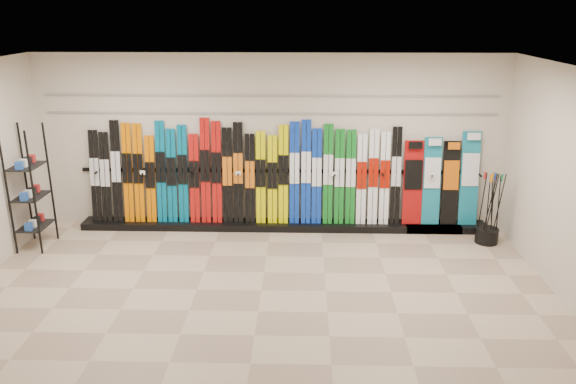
{
  "coord_description": "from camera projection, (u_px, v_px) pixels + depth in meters",
  "views": [
    {
      "loc": [
        0.55,
        -6.88,
        3.7
      ],
      "look_at": [
        0.34,
        1.0,
        1.1
      ],
      "focal_mm": 35.0,
      "sensor_mm": 36.0,
      "label": 1
    }
  ],
  "objects": [
    {
      "name": "floor",
      "position": [
        261.0,
        290.0,
        7.71
      ],
      "size": [
        8.0,
        8.0,
        0.0
      ],
      "primitive_type": "plane",
      "color": "gray",
      "rests_on": "ground"
    },
    {
      "name": "pole_bin",
      "position": [
        487.0,
        235.0,
        9.24
      ],
      "size": [
        0.37,
        0.37,
        0.25
      ],
      "primitive_type": "cylinder",
      "color": "black",
      "rests_on": "floor"
    },
    {
      "name": "skis",
      "position": [
        244.0,
        175.0,
        9.65
      ],
      "size": [
        5.37,
        0.26,
        1.81
      ],
      "color": "black",
      "rests_on": "ski_rack_base"
    },
    {
      "name": "ski_rack_base",
      "position": [
        283.0,
        225.0,
        9.85
      ],
      "size": [
        8.0,
        0.4,
        0.12
      ],
      "primitive_type": "cube",
      "color": "black",
      "rests_on": "floor"
    },
    {
      "name": "ski_poles",
      "position": [
        491.0,
        208.0,
        9.06
      ],
      "size": [
        0.34,
        0.25,
        1.18
      ],
      "color": "black",
      "rests_on": "pole_bin"
    },
    {
      "name": "slatwall_rail_0",
      "position": [
        270.0,
        114.0,
        9.44
      ],
      "size": [
        7.6,
        0.02,
        0.03
      ],
      "primitive_type": "cube",
      "color": "gray",
      "rests_on": "back_wall"
    },
    {
      "name": "accessory_rack",
      "position": [
        30.0,
        188.0,
        8.85
      ],
      "size": [
        0.4,
        0.6,
        1.98
      ],
      "primitive_type": "cube",
      "color": "black",
      "rests_on": "floor"
    },
    {
      "name": "slatwall_rail_1",
      "position": [
        270.0,
        96.0,
        9.34
      ],
      "size": [
        7.6,
        0.02,
        0.03
      ],
      "primitive_type": "cube",
      "color": "gray",
      "rests_on": "back_wall"
    },
    {
      "name": "back_wall",
      "position": [
        270.0,
        142.0,
        9.61
      ],
      "size": [
        8.0,
        0.0,
        8.0
      ],
      "primitive_type": "plane",
      "rotation": [
        1.57,
        0.0,
        0.0
      ],
      "color": "beige",
      "rests_on": "floor"
    },
    {
      "name": "snowboards",
      "position": [
        441.0,
        181.0,
        9.6
      ],
      "size": [
        1.28,
        0.25,
        1.6
      ],
      "color": "#990C0C",
      "rests_on": "ski_rack_base"
    },
    {
      "name": "ceiling",
      "position": [
        258.0,
        68.0,
        6.77
      ],
      "size": [
        8.0,
        8.0,
        0.0
      ],
      "primitive_type": "plane",
      "rotation": [
        3.14,
        0.0,
        0.0
      ],
      "color": "silver",
      "rests_on": "back_wall"
    },
    {
      "name": "right_wall",
      "position": [
        573.0,
        189.0,
        7.14
      ],
      "size": [
        0.0,
        5.0,
        5.0
      ],
      "primitive_type": "plane",
      "rotation": [
        1.57,
        0.0,
        -1.57
      ],
      "color": "beige",
      "rests_on": "floor"
    }
  ]
}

